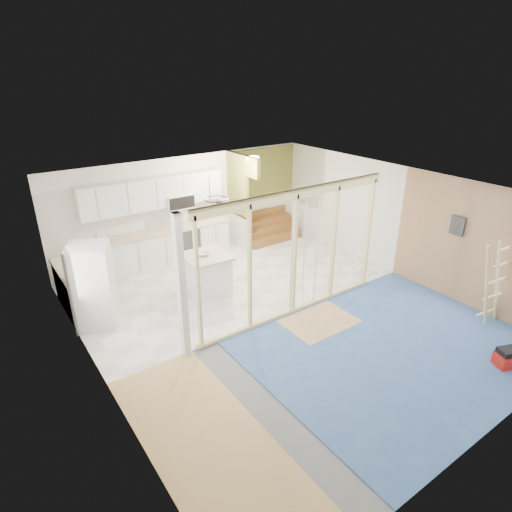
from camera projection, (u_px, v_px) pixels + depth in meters
room at (282, 258)px, 8.09m from camera, size 7.01×8.01×2.61m
floor_overlays at (282, 314)px, 8.69m from camera, size 7.00×8.00×0.03m
stud_frame at (272, 247)px, 7.84m from camera, size 4.66×0.14×2.60m
base_cabinets at (140, 259)px, 10.09m from camera, size 4.45×2.24×0.93m
upper_cabinets at (157, 194)px, 10.28m from camera, size 3.60×0.41×0.85m
green_partition at (258, 209)px, 12.04m from camera, size 2.25×1.51×2.60m
pot_rack at (216, 202)px, 9.05m from camera, size 0.52×0.52×0.72m
sheathing_panel at (484, 250)px, 8.43m from camera, size 0.02×4.00×2.60m
electrical_panel at (457, 226)px, 8.71m from camera, size 0.04×0.30×0.40m
ceiling_light at (252, 158)px, 10.56m from camera, size 0.32×0.32×0.08m
fridge at (94, 286)px, 8.03m from camera, size 0.97×0.93×1.67m
island at (207, 275)px, 9.34m from camera, size 1.01×1.01×0.92m
bowl at (204, 254)px, 9.14m from camera, size 0.29×0.29×0.06m
soap_bottle_a at (97, 238)px, 9.58m from camera, size 0.16×0.16×0.33m
soap_bottle_b at (214, 213)px, 11.41m from camera, size 0.09×0.09×0.19m
toolbox at (507, 358)px, 7.13m from camera, size 0.44×0.39×0.35m
ladder at (493, 283)px, 8.07m from camera, size 0.91×0.18×1.71m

